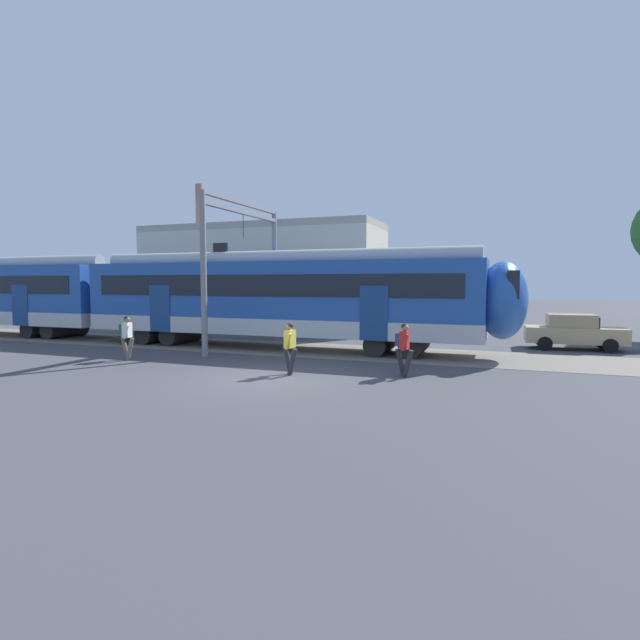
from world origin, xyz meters
name	(u,v)px	position (x,y,z in m)	size (l,w,h in m)	color
ground_plane	(269,378)	(0.00, 0.00, 0.00)	(160.00, 160.00, 0.00)	#424247
track_bed	(85,338)	(-13.94, 6.43, 0.01)	(80.00, 4.40, 0.01)	slate
commuter_train	(121,296)	(-11.45, 6.43, 2.25)	(38.05, 3.07, 4.73)	silver
pedestrian_white	(127,334)	(-6.63, 1.37, 0.99)	(0.69, 0.54, 1.67)	#6B6051
pedestrian_yellow	(290,345)	(0.35, 0.79, 0.96)	(0.62, 0.59, 1.67)	#28282D
pedestrian_red	(404,345)	(3.79, 1.74, 0.99)	(0.63, 0.56, 1.67)	#28282D
parked_car_tan	(574,332)	(9.53, 10.59, 0.78)	(4.05, 1.86, 1.54)	tan
catenary_gantry	(244,252)	(-4.43, 6.43, 4.31)	(0.24, 6.64, 6.53)	gray
background_building	(262,278)	(-7.50, 14.15, 3.21)	(14.72, 5.00, 9.20)	beige
street_tree_left	(292,247)	(-6.19, 15.87, 5.15)	(3.35, 3.35, 6.86)	brown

